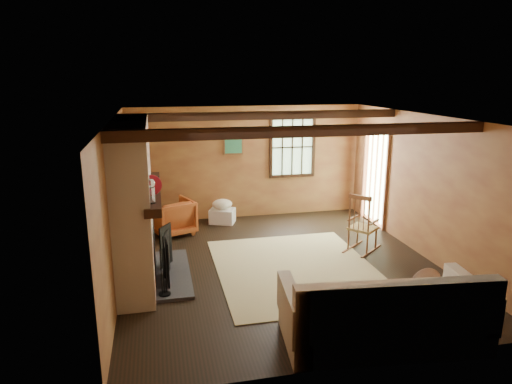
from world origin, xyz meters
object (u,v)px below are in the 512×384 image
object	(u,v)px
laundry_basket	(222,216)
armchair	(172,217)
fireplace	(136,209)
sofa	(385,316)
rocking_chair	(362,227)

from	to	relation	value
laundry_basket	armchair	distance (m)	1.17
fireplace	sofa	distance (m)	3.77
armchair	rocking_chair	bearing A→B (deg)	131.77
sofa	laundry_basket	distance (m)	4.95
fireplace	rocking_chair	size ratio (longest dim) A/B	2.29
fireplace	sofa	bearing A→B (deg)	-40.68
fireplace	laundry_basket	distance (m)	3.05
fireplace	laundry_basket	world-z (taller)	fireplace
fireplace	armchair	world-z (taller)	fireplace
fireplace	sofa	xyz separation A→B (m)	(2.80, -2.41, -0.77)
rocking_chair	sofa	distance (m)	2.91
fireplace	rocking_chair	xyz separation A→B (m)	(3.79, 0.32, -0.66)
rocking_chair	armchair	distance (m)	3.60
rocking_chair	sofa	size ratio (longest dim) A/B	0.44
laundry_basket	armchair	bearing A→B (deg)	-155.42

